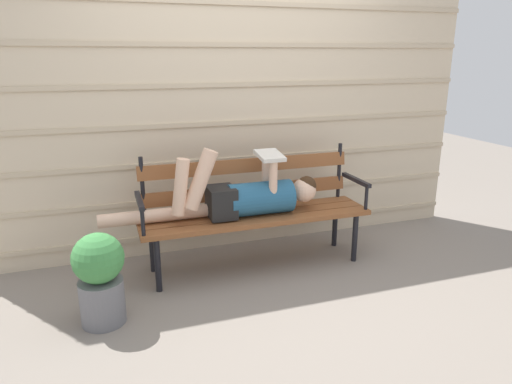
% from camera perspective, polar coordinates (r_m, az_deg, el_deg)
% --- Properties ---
extents(ground_plane, '(12.00, 12.00, 0.00)m').
position_cam_1_polar(ground_plane, '(3.59, 0.98, -10.30)').
color(ground_plane, gray).
extents(house_siding, '(4.25, 0.08, 2.47)m').
position_cam_1_polar(house_siding, '(3.90, -2.53, 10.88)').
color(house_siding, beige).
rests_on(house_siding, ground).
extents(park_bench, '(1.79, 0.45, 0.91)m').
position_cam_1_polar(park_bench, '(3.62, -0.34, -1.62)').
color(park_bench, brown).
rests_on(park_bench, ground).
extents(reclining_person, '(1.67, 0.25, 0.56)m').
position_cam_1_polar(reclining_person, '(3.50, -1.57, -0.48)').
color(reclining_person, '#23567A').
extents(potted_plant, '(0.31, 0.31, 0.60)m').
position_cam_1_polar(potted_plant, '(3.04, -18.73, -9.82)').
color(potted_plant, slate).
rests_on(potted_plant, ground).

